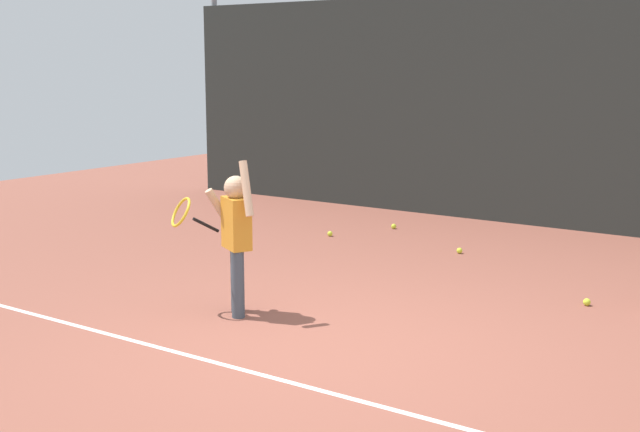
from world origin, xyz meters
name	(u,v)px	position (x,y,z in m)	size (l,w,h in m)	color
ground_plane	(324,348)	(0.00, 0.00, 0.00)	(20.00, 20.00, 0.00)	brown
court_line_baseline	(266,376)	(0.00, -0.71, 0.00)	(9.00, 0.05, 0.00)	white
back_fence_windscreen	(571,111)	(0.00, 5.60, 1.53)	(12.37, 0.08, 3.05)	#282D2B
fence_post_0	(216,95)	(-6.04, 5.66, 1.60)	(0.09, 0.09, 3.20)	slate
fence_post_1	(431,101)	(-2.01, 5.66, 1.60)	(0.09, 0.09, 3.20)	slate
tennis_player	(234,232)	(-1.12, 0.28, 0.73)	(0.88, 0.54, 1.35)	#3F4C59
tennis_ball_0	(459,251)	(-0.52, 3.51, 0.03)	(0.07, 0.07, 0.07)	#CCE033
tennis_ball_1	(394,226)	(-1.84, 4.33, 0.03)	(0.07, 0.07, 0.07)	#CCE033
tennis_ball_2	(330,234)	(-2.26, 3.46, 0.03)	(0.07, 0.07, 0.07)	#CCE033
tennis_ball_3	(587,302)	(1.31, 2.25, 0.03)	(0.07, 0.07, 0.07)	#CCE033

